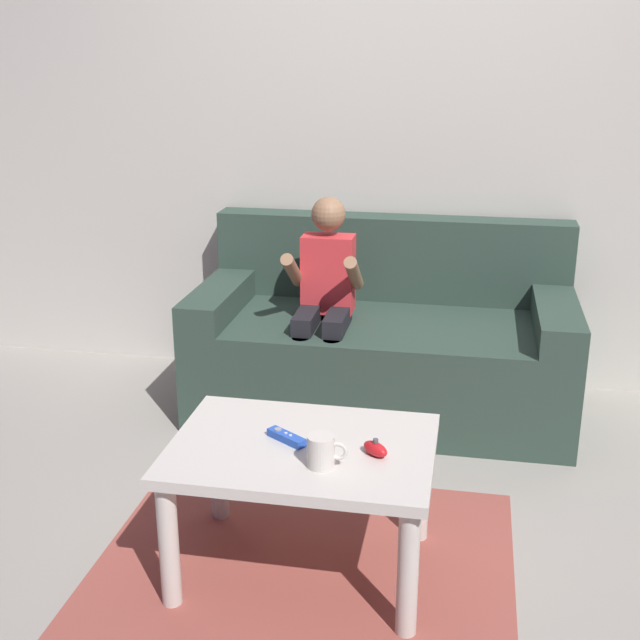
# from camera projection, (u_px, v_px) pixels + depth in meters

# --- Properties ---
(ground_plane) EXTENTS (9.85, 9.85, 0.00)m
(ground_plane) POSITION_uv_depth(u_px,v_px,m) (358.00, 544.00, 2.74)
(ground_plane) COLOR #9E998E
(wall_back) EXTENTS (4.92, 0.05, 2.50)m
(wall_back) POSITION_uv_depth(u_px,v_px,m) (410.00, 121.00, 3.76)
(wall_back) COLOR beige
(wall_back) RESTS_ON ground
(couch) EXTENTS (1.65, 0.80, 0.83)m
(couch) POSITION_uv_depth(u_px,v_px,m) (383.00, 345.00, 3.71)
(couch) COLOR #2D4238
(couch) RESTS_ON ground
(person_seated_on_couch) EXTENTS (0.32, 0.39, 0.97)m
(person_seated_on_couch) POSITION_uv_depth(u_px,v_px,m) (324.00, 297.00, 3.50)
(person_seated_on_couch) COLOR black
(person_seated_on_couch) RESTS_ON ground
(coffee_table) EXTENTS (0.80, 0.58, 0.44)m
(coffee_table) POSITION_uv_depth(u_px,v_px,m) (302.00, 467.00, 2.50)
(coffee_table) COLOR beige
(coffee_table) RESTS_ON ground
(area_rug) EXTENTS (1.32, 1.14, 0.01)m
(area_rug) POSITION_uv_depth(u_px,v_px,m) (303.00, 567.00, 2.61)
(area_rug) COLOR #9E4C42
(area_rug) RESTS_ON ground
(game_remote_blue_near_edge) EXTENTS (0.14, 0.11, 0.03)m
(game_remote_blue_near_edge) POSITION_uv_depth(u_px,v_px,m) (286.00, 437.00, 2.49)
(game_remote_blue_near_edge) COLOR blue
(game_remote_blue_near_edge) RESTS_ON coffee_table
(nunchuk_red) EXTENTS (0.10, 0.09, 0.05)m
(nunchuk_red) POSITION_uv_depth(u_px,v_px,m) (375.00, 449.00, 2.40)
(nunchuk_red) COLOR red
(nunchuk_red) RESTS_ON coffee_table
(coffee_mug) EXTENTS (0.12, 0.08, 0.10)m
(coffee_mug) POSITION_uv_depth(u_px,v_px,m) (322.00, 451.00, 2.33)
(coffee_mug) COLOR silver
(coffee_mug) RESTS_ON coffee_table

